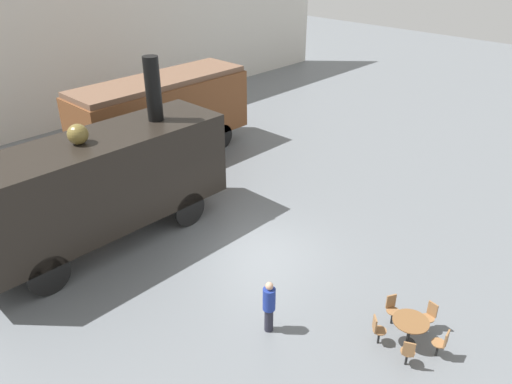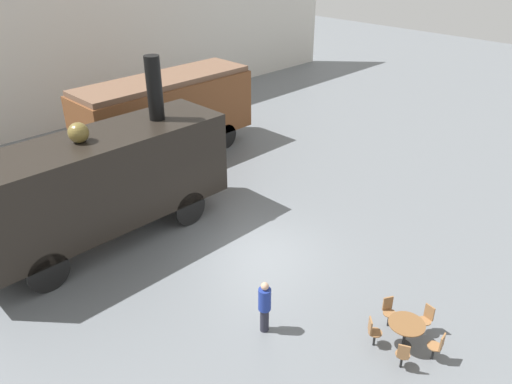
{
  "view_description": "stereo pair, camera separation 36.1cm",
  "coord_description": "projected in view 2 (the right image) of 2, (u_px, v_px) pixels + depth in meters",
  "views": [
    {
      "loc": [
        -10.06,
        -9.42,
        9.72
      ],
      "look_at": [
        0.88,
        1.0,
        1.6
      ],
      "focal_mm": 35.0,
      "sensor_mm": 36.0,
      "label": 1
    },
    {
      "loc": [
        -9.81,
        -9.68,
        9.72
      ],
      "look_at": [
        0.88,
        1.0,
        1.6
      ],
      "focal_mm": 35.0,
      "sensor_mm": 36.0,
      "label": 2
    }
  ],
  "objects": [
    {
      "name": "cafe_table_near",
      "position": [
        406.0,
        328.0,
        12.76
      ],
      "size": [
        0.93,
        0.93,
        0.76
      ],
      "color": "black",
      "rests_on": "ground_plane"
    },
    {
      "name": "visitor_person",
      "position": [
        265.0,
        305.0,
        13.15
      ],
      "size": [
        0.34,
        0.34,
        1.6
      ],
      "color": "#262633",
      "rests_on": "ground_plane"
    },
    {
      "name": "cafe_chair_0",
      "position": [
        438.0,
        345.0,
        12.37
      ],
      "size": [
        0.36,
        0.37,
        0.87
      ],
      "rotation": [
        0.0,
        0.0,
        7.99
      ],
      "color": "black",
      "rests_on": "ground_plane"
    },
    {
      "name": "cafe_chair_2",
      "position": [
        389.0,
        310.0,
        13.52
      ],
      "size": [
        0.39,
        0.4,
        0.87
      ],
      "rotation": [
        0.0,
        0.0,
        10.51
      ],
      "color": "black",
      "rests_on": "ground_plane"
    },
    {
      "name": "passenger_coach_wooden",
      "position": [
        166.0,
        110.0,
        22.74
      ],
      "size": [
        8.34,
        2.63,
        3.77
      ],
      "color": "brown",
      "rests_on": "ground_plane"
    },
    {
      "name": "cafe_chair_4",
      "position": [
        403.0,
        354.0,
        12.11
      ],
      "size": [
        0.4,
        0.39,
        0.87
      ],
      "rotation": [
        0.0,
        0.0,
        13.02
      ],
      "color": "black",
      "rests_on": "ground_plane"
    },
    {
      "name": "cafe_chair_3",
      "position": [
        373.0,
        330.0,
        12.83
      ],
      "size": [
        0.4,
        0.4,
        0.87
      ],
      "rotation": [
        0.0,
        0.0,
        11.76
      ],
      "color": "black",
      "rests_on": "ground_plane"
    },
    {
      "name": "cafe_chair_1",
      "position": [
        427.0,
        318.0,
        13.24
      ],
      "size": [
        0.38,
        0.36,
        0.87
      ],
      "rotation": [
        0.0,
        0.0,
        9.25
      ],
      "color": "black",
      "rests_on": "ground_plane"
    },
    {
      "name": "ground_plane",
      "position": [
        259.0,
        253.0,
        16.74
      ],
      "size": [
        80.0,
        80.0,
        0.0
      ],
      "primitive_type": "plane",
      "color": "slate"
    },
    {
      "name": "backdrop_wall",
      "position": [
        31.0,
        45.0,
        24.39
      ],
      "size": [
        44.0,
        0.15,
        9.0
      ],
      "color": "silver",
      "rests_on": "ground_plane"
    },
    {
      "name": "steam_locomotive",
      "position": [
        101.0,
        180.0,
        16.36
      ],
      "size": [
        8.85,
        2.55,
        5.98
      ],
      "color": "black",
      "rests_on": "ground_plane"
    }
  ]
}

